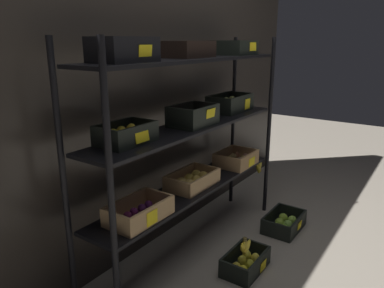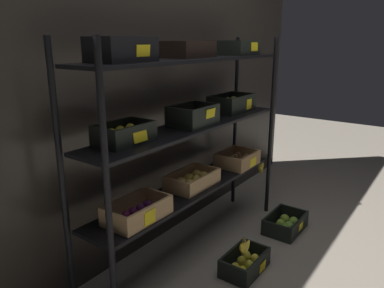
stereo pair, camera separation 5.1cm
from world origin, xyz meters
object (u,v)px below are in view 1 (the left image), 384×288
(display_rack, at_px, (193,125))
(crate_ground_apple_green, at_px, (284,223))
(crate_ground_lemon, at_px, (245,263))
(banana_bunch_loose, at_px, (244,247))

(display_rack, height_order, crate_ground_apple_green, display_rack)
(crate_ground_lemon, distance_m, banana_bunch_loose, 0.13)
(banana_bunch_loose, bearing_deg, crate_ground_apple_green, -0.40)
(crate_ground_lemon, relative_size, crate_ground_apple_green, 0.93)
(display_rack, distance_m, crate_ground_lemon, 0.96)
(crate_ground_apple_green, bearing_deg, display_rack, 145.33)
(crate_ground_lemon, height_order, banana_bunch_loose, banana_bunch_loose)
(crate_ground_apple_green, distance_m, banana_bunch_loose, 0.70)
(display_rack, xyz_separation_m, banana_bunch_loose, (-0.05, -0.43, -0.73))
(crate_ground_apple_green, height_order, banana_bunch_loose, banana_bunch_loose)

